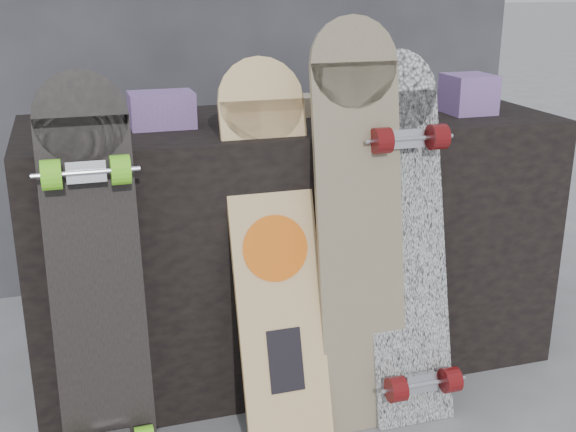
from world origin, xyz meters
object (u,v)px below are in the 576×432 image
object	(u,v)px
longboard_geisha	(274,243)
longboard_cascadia	(407,235)
vendor_table	(291,242)
longboard_celtic	(359,217)
skateboard_dark	(96,279)

from	to	relation	value
longboard_geisha	longboard_cascadia	xyz separation A→B (m)	(0.37, -0.04, -0.00)
vendor_table	longboard_celtic	bearing A→B (deg)	-77.90
longboard_geisha	skateboard_dark	world-z (taller)	longboard_geisha
longboard_cascadia	skateboard_dark	distance (m)	0.84
vendor_table	longboard_celtic	distance (m)	0.42
longboard_geisha	longboard_cascadia	bearing A→B (deg)	-5.99
skateboard_dark	vendor_table	bearing A→B (deg)	33.53
longboard_cascadia	longboard_geisha	bearing A→B (deg)	174.01
longboard_celtic	skateboard_dark	distance (m)	0.70
vendor_table	longboard_cascadia	xyz separation A→B (m)	(0.22, -0.37, 0.13)
vendor_table	skateboard_dark	xyz separation A→B (m)	(-0.62, -0.41, 0.12)
longboard_celtic	longboard_cascadia	distance (m)	0.16
longboard_geisha	longboard_celtic	size ratio (longest dim) A/B	0.90
vendor_table	longboard_geisha	distance (m)	0.39
longboard_geisha	skateboard_dark	distance (m)	0.47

